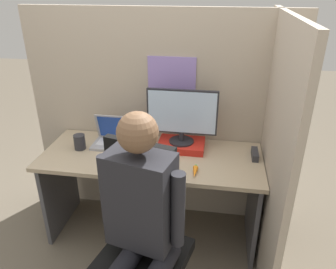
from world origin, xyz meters
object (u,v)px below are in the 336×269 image
at_px(person, 141,220).
at_px(pen_cup, 80,142).
at_px(stapler, 255,154).
at_px(carrot_toy, 195,172).
at_px(laptop, 116,139).
at_px(paper_box, 181,145).
at_px(office_chair, 142,233).
at_px(monitor, 182,115).

height_order(person, pen_cup, person).
relative_size(stapler, carrot_toy, 1.09).
height_order(laptop, person, person).
xyz_separation_m(paper_box, office_chair, (-0.13, -0.75, -0.20)).
bearing_deg(office_chair, stapler, 46.03).
bearing_deg(office_chair, pen_cup, 135.08).
relative_size(monitor, person, 0.38).
distance_m(laptop, stapler, 1.03).
bearing_deg(pen_cup, carrot_toy, -14.01).
bearing_deg(paper_box, person, -95.69).
height_order(monitor, laptop, monitor).
bearing_deg(monitor, paper_box, -90.00).
xyz_separation_m(monitor, stapler, (0.53, -0.06, -0.24)).
height_order(paper_box, person, person).
distance_m(stapler, pen_cup, 1.28).
distance_m(paper_box, person, 0.91).
xyz_separation_m(stapler, carrot_toy, (-0.40, -0.30, -0.01)).
distance_m(office_chair, person, 0.29).
distance_m(paper_box, pen_cup, 0.76).
bearing_deg(carrot_toy, office_chair, -123.82).
relative_size(carrot_toy, person, 0.11).
height_order(office_chair, person, person).
height_order(stapler, person, person).
bearing_deg(paper_box, monitor, 90.00).
xyz_separation_m(paper_box, pen_cup, (-0.75, -0.13, 0.03)).
bearing_deg(stapler, office_chair, -133.97).
distance_m(paper_box, office_chair, 0.78).
height_order(laptop, office_chair, office_chair).
bearing_deg(laptop, person, -65.32).
distance_m(stapler, office_chair, 0.98).
bearing_deg(person, paper_box, 84.31).
bearing_deg(monitor, pen_cup, -169.63).
xyz_separation_m(laptop, stapler, (1.03, -0.03, -0.02)).
bearing_deg(stapler, paper_box, 173.85).
relative_size(monitor, office_chair, 0.49).
xyz_separation_m(office_chair, person, (0.04, -0.16, 0.23)).
distance_m(laptop, carrot_toy, 0.71).
xyz_separation_m(laptop, carrot_toy, (0.63, -0.33, -0.03)).
relative_size(office_chair, person, 0.79).
xyz_separation_m(paper_box, stapler, (0.53, -0.06, -0.00)).
distance_m(paper_box, carrot_toy, 0.38).
distance_m(carrot_toy, pen_cup, 0.91).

